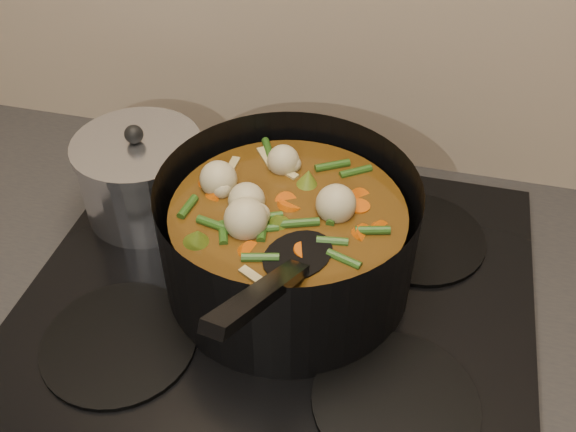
# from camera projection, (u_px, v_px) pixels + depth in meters

# --- Properties ---
(stovetop) EXTENTS (0.62, 0.54, 0.03)m
(stovetop) POSITION_uv_depth(u_px,v_px,m) (281.00, 291.00, 0.82)
(stovetop) COLOR black
(stovetop) RESTS_ON counter
(stockpot) EXTENTS (0.39, 0.46, 0.23)m
(stockpot) POSITION_uv_depth(u_px,v_px,m) (288.00, 238.00, 0.77)
(stockpot) COLOR black
(stockpot) RESTS_ON stovetop
(saucepan) EXTENTS (0.17, 0.17, 0.14)m
(saucepan) POSITION_uv_depth(u_px,v_px,m) (142.00, 176.00, 0.88)
(saucepan) COLOR silver
(saucepan) RESTS_ON stovetop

